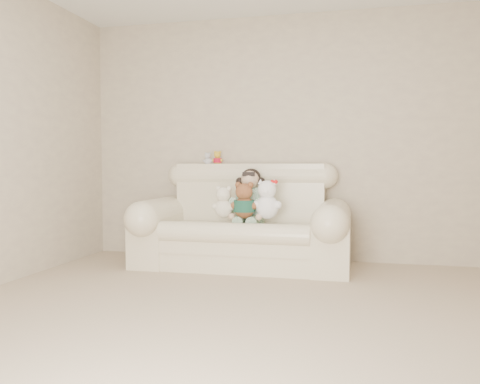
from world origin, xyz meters
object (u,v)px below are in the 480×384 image
at_px(cream_teddy, 224,199).
at_px(sofa, 242,215).
at_px(white_cat, 267,195).
at_px(brown_teddy, 244,197).
at_px(seated_child, 250,196).

bearing_deg(cream_teddy, sofa, 26.96).
distance_m(sofa, white_cat, 0.36).
relative_size(white_cat, cream_teddy, 1.23).
bearing_deg(brown_teddy, sofa, 112.59).
distance_m(brown_teddy, cream_teddy, 0.21).
xyz_separation_m(sofa, cream_teddy, (-0.16, -0.12, 0.17)).
height_order(white_cat, cream_teddy, white_cat).
bearing_deg(cream_teddy, brown_teddy, -12.28).
distance_m(brown_teddy, white_cat, 0.22).
relative_size(brown_teddy, cream_teddy, 1.13).
distance_m(sofa, seated_child, 0.21).
bearing_deg(sofa, brown_teddy, -69.03).
bearing_deg(seated_child, cream_teddy, -137.28).
xyz_separation_m(sofa, brown_teddy, (0.05, -0.13, 0.19)).
height_order(seated_child, cream_teddy, seated_child).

